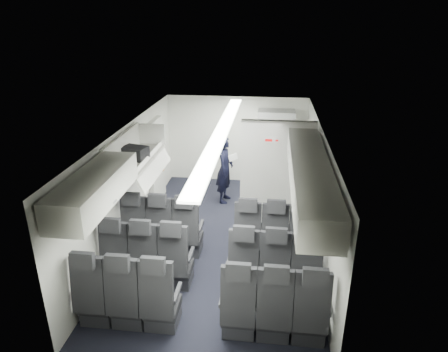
% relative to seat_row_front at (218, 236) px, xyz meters
% --- Properties ---
extents(cabin_shell, '(3.41, 6.01, 2.16)m').
position_rel_seat_row_front_xyz_m(cabin_shell, '(0.00, 0.53, 0.72)').
color(cabin_shell, black).
rests_on(cabin_shell, ground).
extents(seat_row_front, '(3.33, 0.56, 1.24)m').
position_rel_seat_row_front_xyz_m(seat_row_front, '(0.00, 0.00, 0.00)').
color(seat_row_front, black).
rests_on(seat_row_front, cabin_shell).
extents(seat_row_mid, '(3.33, 0.56, 1.24)m').
position_rel_seat_row_front_xyz_m(seat_row_mid, '(0.00, -0.90, 0.00)').
color(seat_row_mid, black).
rests_on(seat_row_mid, cabin_shell).
extents(seat_row_rear, '(3.33, 0.56, 1.24)m').
position_rel_seat_row_front_xyz_m(seat_row_rear, '(0.00, -1.80, 0.00)').
color(seat_row_rear, black).
rests_on(seat_row_rear, cabin_shell).
extents(overhead_bin_left_rear, '(0.53, 1.80, 0.40)m').
position_rel_seat_row_front_xyz_m(overhead_bin_left_rear, '(-1.40, -1.47, 1.46)').
color(overhead_bin_left_rear, silver).
rests_on(overhead_bin_left_rear, cabin_shell).
extents(overhead_bin_left_front_open, '(0.64, 1.70, 0.72)m').
position_rel_seat_row_front_xyz_m(overhead_bin_left_front_open, '(-1.44, 0.28, 1.33)').
color(overhead_bin_left_front_open, '#9E9E93').
rests_on(overhead_bin_left_front_open, cabin_shell).
extents(overhead_bin_right_rear, '(0.53, 1.80, 0.40)m').
position_rel_seat_row_front_xyz_m(overhead_bin_right_rear, '(1.40, -1.47, 1.46)').
color(overhead_bin_right_rear, silver).
rests_on(overhead_bin_right_rear, cabin_shell).
extents(overhead_bin_right_front, '(0.53, 1.70, 0.40)m').
position_rel_seat_row_front_xyz_m(overhead_bin_right_front, '(1.40, 0.28, 1.46)').
color(overhead_bin_right_front, silver).
rests_on(overhead_bin_right_front, cabin_shell).
extents(bulkhead_partition, '(1.40, 0.15, 2.13)m').
position_rel_seat_row_front_xyz_m(bulkhead_partition, '(0.98, 1.33, 0.67)').
color(bulkhead_partition, silver).
rests_on(bulkhead_partition, cabin_shell).
extents(galley_unit, '(0.85, 0.52, 1.90)m').
position_rel_seat_row_front_xyz_m(galley_unit, '(0.95, 3.25, 0.55)').
color(galley_unit, '#939399').
rests_on(galley_unit, cabin_shell).
extents(boarding_door, '(0.12, 1.27, 1.86)m').
position_rel_seat_row_front_xyz_m(boarding_door, '(-1.64, 2.09, 0.55)').
color(boarding_door, silver).
rests_on(boarding_door, cabin_shell).
extents(flight_attendant, '(0.43, 0.60, 1.53)m').
position_rel_seat_row_front_xyz_m(flight_attendant, '(-0.15, 2.28, 0.36)').
color(flight_attendant, black).
rests_on(flight_attendant, ground).
extents(carry_on_bag, '(0.47, 0.39, 0.25)m').
position_rel_seat_row_front_xyz_m(carry_on_bag, '(-1.43, 0.22, 1.37)').
color(carry_on_bag, black).
rests_on(carry_on_bag, overhead_bin_left_front_open).
extents(papers, '(0.19, 0.10, 0.14)m').
position_rel_seat_row_front_xyz_m(papers, '(0.04, 2.23, 0.67)').
color(papers, white).
rests_on(papers, flight_attendant).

